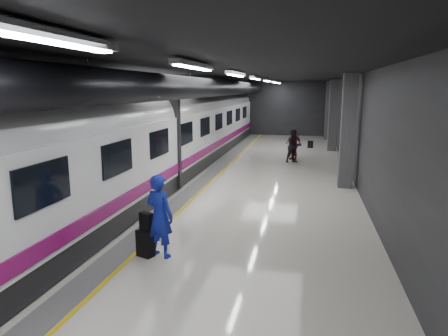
# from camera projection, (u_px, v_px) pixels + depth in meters

# --- Properties ---
(ground) EXTENTS (40.00, 40.00, 0.00)m
(ground) POSITION_uv_depth(u_px,v_px,m) (225.00, 193.00, 15.17)
(ground) COLOR silver
(ground) RESTS_ON ground
(platform_hall) EXTENTS (10.02, 40.02, 4.51)m
(platform_hall) POSITION_uv_depth(u_px,v_px,m) (222.00, 99.00, 15.45)
(platform_hall) COLOR black
(platform_hall) RESTS_ON ground
(train) EXTENTS (3.05, 38.00, 4.05)m
(train) POSITION_uv_depth(u_px,v_px,m) (142.00, 137.00, 15.42)
(train) COLOR black
(train) RESTS_ON ground
(traveler_main) EXTENTS (0.84, 0.68, 1.99)m
(traveler_main) POSITION_uv_depth(u_px,v_px,m) (160.00, 216.00, 9.31)
(traveler_main) COLOR #1928C1
(traveler_main) RESTS_ON ground
(suitcase_main) EXTENTS (0.46, 0.38, 0.64)m
(suitcase_main) POSITION_uv_depth(u_px,v_px,m) (145.00, 243.00, 9.43)
(suitcase_main) COLOR black
(suitcase_main) RESTS_ON ground
(shoulder_bag) EXTENTS (0.36, 0.30, 0.42)m
(shoulder_bag) POSITION_uv_depth(u_px,v_px,m) (146.00, 221.00, 9.35)
(shoulder_bag) COLOR black
(shoulder_bag) RESTS_ON suitcase_main
(traveler_far_a) EXTENTS (1.09, 1.04, 1.77)m
(traveler_far_a) POSITION_uv_depth(u_px,v_px,m) (294.00, 146.00, 21.31)
(traveler_far_a) COLOR black
(traveler_far_a) RESTS_ON ground
(traveler_far_b) EXTENTS (1.08, 0.93, 1.73)m
(traveler_far_b) POSITION_uv_depth(u_px,v_px,m) (294.00, 144.00, 22.28)
(traveler_far_b) COLOR maroon
(traveler_far_b) RESTS_ON ground
(suitcase_far) EXTENTS (0.38, 0.30, 0.49)m
(suitcase_far) POSITION_uv_depth(u_px,v_px,m) (310.00, 144.00, 26.80)
(suitcase_far) COLOR black
(suitcase_far) RESTS_ON ground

